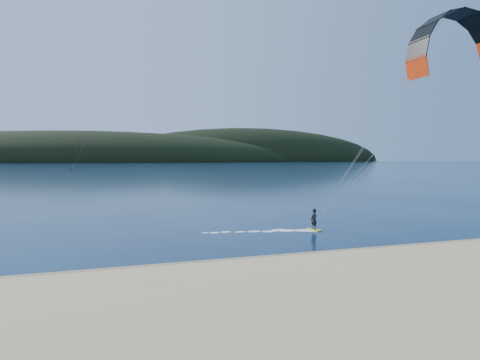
# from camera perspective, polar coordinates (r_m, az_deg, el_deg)

# --- Properties ---
(ground) EXTENTS (1800.00, 1800.00, 0.00)m
(ground) POSITION_cam_1_polar(r_m,az_deg,el_deg) (21.09, 3.98, -15.25)
(ground) COLOR black
(ground) RESTS_ON ground
(wet_sand) EXTENTS (220.00, 2.50, 0.10)m
(wet_sand) POSITION_cam_1_polar(r_m,az_deg,el_deg) (25.14, 0.17, -12.08)
(wet_sand) COLOR #88704F
(wet_sand) RESTS_ON ground
(headland) EXTENTS (1200.00, 310.00, 140.00)m
(headland) POSITION_cam_1_polar(r_m,az_deg,el_deg) (763.98, -16.74, 2.53)
(headland) COLOR black
(headland) RESTS_ON ground
(kitesurfer_near) EXTENTS (24.04, 9.87, 18.10)m
(kitesurfer_near) POSITION_cam_1_polar(r_m,az_deg,el_deg) (37.06, 28.27, 14.24)
(kitesurfer_near) COLOR #B6C617
(kitesurfer_near) RESTS_ON ground
(kitesurfer_far) EXTENTS (12.05, 5.90, 17.37)m
(kitesurfer_far) POSITION_cam_1_polar(r_m,az_deg,el_deg) (214.16, -21.74, 4.93)
(kitesurfer_far) COLOR #B6C617
(kitesurfer_far) RESTS_ON ground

